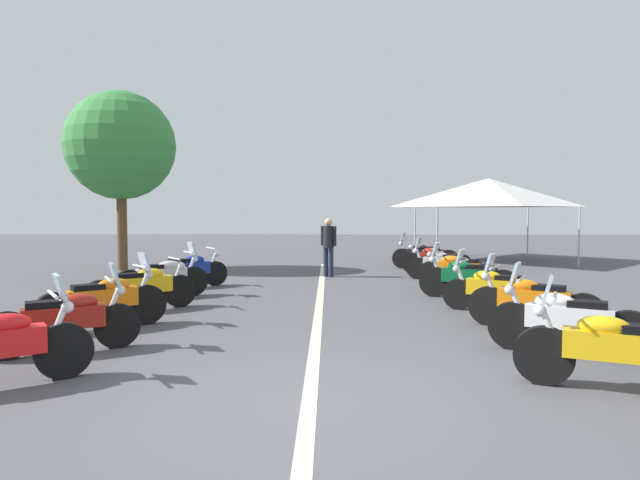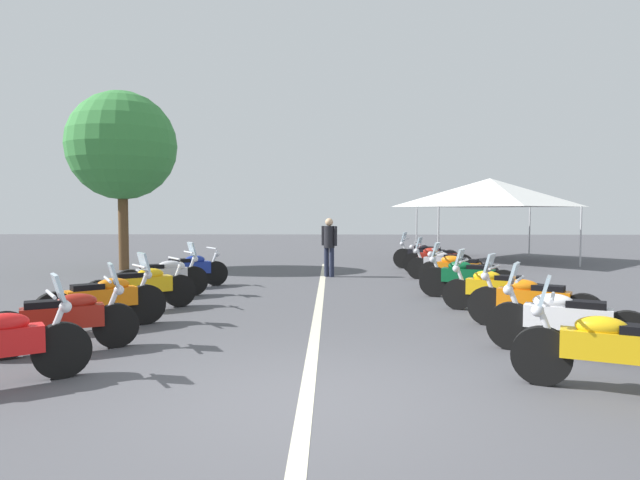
% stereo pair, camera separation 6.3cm
% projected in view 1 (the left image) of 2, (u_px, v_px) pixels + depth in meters
% --- Properties ---
extents(ground_plane, '(80.00, 80.00, 0.00)m').
position_uv_depth(ground_plane, '(309.00, 404.00, 5.46)').
color(ground_plane, '#4C4C51').
extents(lane_centre_stripe, '(18.81, 0.16, 0.01)m').
position_uv_depth(lane_centre_stripe, '(319.00, 311.00, 10.53)').
color(lane_centre_stripe, beige).
rests_on(lane_centre_stripe, ground_plane).
extents(motorcycle_left_row_1, '(1.11, 1.80, 1.20)m').
position_uv_depth(motorcycle_left_row_1, '(66.00, 319.00, 7.42)').
color(motorcycle_left_row_1, black).
rests_on(motorcycle_left_row_1, ground_plane).
extents(motorcycle_left_row_2, '(1.40, 1.75, 1.23)m').
position_uv_depth(motorcycle_left_row_2, '(104.00, 300.00, 8.91)').
color(motorcycle_left_row_2, black).
rests_on(motorcycle_left_row_2, ground_plane).
extents(motorcycle_left_row_3, '(1.37, 1.85, 1.01)m').
position_uv_depth(motorcycle_left_row_3, '(142.00, 287.00, 10.59)').
color(motorcycle_left_row_3, black).
rests_on(motorcycle_left_row_3, ground_plane).
extents(motorcycle_left_row_4, '(1.23, 1.84, 1.23)m').
position_uv_depth(motorcycle_left_row_4, '(163.00, 277.00, 12.14)').
color(motorcycle_left_row_4, black).
rests_on(motorcycle_left_row_4, ground_plane).
extents(motorcycle_left_row_5, '(1.30, 1.82, 1.00)m').
position_uv_depth(motorcycle_left_row_5, '(188.00, 270.00, 13.78)').
color(motorcycle_left_row_5, black).
rests_on(motorcycle_left_row_5, ground_plane).
extents(motorcycle_right_row_0, '(1.05, 2.05, 1.22)m').
position_uv_depth(motorcycle_right_row_0, '(619.00, 349.00, 5.78)').
color(motorcycle_right_row_0, black).
rests_on(motorcycle_right_row_0, ground_plane).
extents(motorcycle_right_row_1, '(1.09, 1.93, 1.22)m').
position_uv_depth(motorcycle_right_row_1, '(566.00, 320.00, 7.31)').
color(motorcycle_right_row_1, black).
rests_on(motorcycle_right_row_1, ground_plane).
extents(motorcycle_right_row_2, '(1.21, 1.90, 1.22)m').
position_uv_depth(motorcycle_right_row_2, '(532.00, 301.00, 8.89)').
color(motorcycle_right_row_2, black).
rests_on(motorcycle_right_row_2, ground_plane).
extents(motorcycle_right_row_3, '(1.10, 1.88, 1.19)m').
position_uv_depth(motorcycle_right_row_3, '(495.00, 289.00, 10.41)').
color(motorcycle_right_row_3, black).
rests_on(motorcycle_right_row_3, ground_plane).
extents(motorcycle_right_row_4, '(1.05, 2.03, 1.23)m').
position_uv_depth(motorcycle_right_row_4, '(466.00, 277.00, 12.04)').
color(motorcycle_right_row_4, black).
rests_on(motorcycle_right_row_4, ground_plane).
extents(motorcycle_right_row_5, '(1.07, 1.86, 1.01)m').
position_uv_depth(motorcycle_right_row_5, '(457.00, 270.00, 13.58)').
color(motorcycle_right_row_5, black).
rests_on(motorcycle_right_row_5, ground_plane).
extents(motorcycle_right_row_6, '(1.04, 2.04, 1.20)m').
position_uv_depth(motorcycle_right_row_6, '(443.00, 264.00, 15.27)').
color(motorcycle_right_row_6, black).
rests_on(motorcycle_right_row_6, ground_plane).
extents(motorcycle_right_row_7, '(0.96, 2.06, 1.00)m').
position_uv_depth(motorcycle_right_row_7, '(436.00, 259.00, 16.74)').
color(motorcycle_right_row_7, black).
rests_on(motorcycle_right_row_7, ground_plane).
extents(motorcycle_right_row_8, '(1.06, 2.10, 1.23)m').
position_uv_depth(motorcycle_right_row_8, '(424.00, 255.00, 18.17)').
color(motorcycle_right_row_8, black).
rests_on(motorcycle_right_row_8, ground_plane).
extents(bystander_1, '(0.32, 0.47, 1.73)m').
position_uv_depth(bystander_1, '(328.00, 242.00, 16.05)').
color(bystander_1, '#1E2338').
rests_on(bystander_1, ground_plane).
extents(roadside_tree_0, '(3.51, 3.51, 5.82)m').
position_uv_depth(roadside_tree_0, '(121.00, 146.00, 17.77)').
color(roadside_tree_0, brown).
rests_on(roadside_tree_0, ground_plane).
extents(event_tent, '(5.42, 5.42, 3.20)m').
position_uv_depth(event_tent, '(488.00, 193.00, 21.24)').
color(event_tent, white).
rests_on(event_tent, ground_plane).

